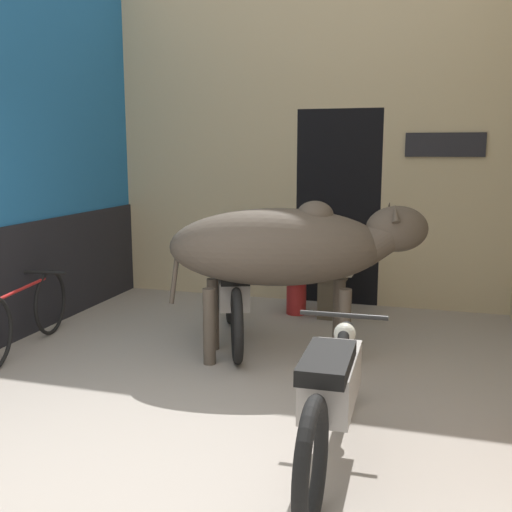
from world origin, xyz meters
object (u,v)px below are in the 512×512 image
cow (289,247)px  motorcycle_far (233,297)px  motorcycle_near (331,391)px  plastic_stool (296,295)px  bicycle (24,316)px  shopkeeper_seated (334,265)px

cow → motorcycle_far: bearing=155.7°
motorcycle_near → motorcycle_far: motorcycle_near is taller
cow → plastic_stool: (-0.25, 1.42, -0.78)m
cow → motorcycle_near: size_ratio=1.16×
motorcycle_near → bicycle: 3.28m
plastic_stool → cow: bearing=-80.1°
cow → shopkeeper_seated: cow is taller
motorcycle_near → cow: bearing=111.4°
cow → motorcycle_near: cow is taller
motorcycle_far → bicycle: bearing=-154.6°
motorcycle_far → bicycle: 1.94m
motorcycle_far → shopkeeper_seated: size_ratio=1.60×
cow → bicycle: cow is taller
shopkeeper_seated → motorcycle_far: bearing=-124.4°
bicycle → plastic_stool: 2.90m
bicycle → plastic_stool: bearing=42.9°
shopkeeper_seated → plastic_stool: 0.55m
motorcycle_far → shopkeeper_seated: 1.40m
cow → plastic_stool: cow is taller
motorcycle_far → bicycle: size_ratio=1.04×
bicycle → plastic_stool: (2.12, 1.98, -0.12)m
motorcycle_far → plastic_stool: size_ratio=4.30×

